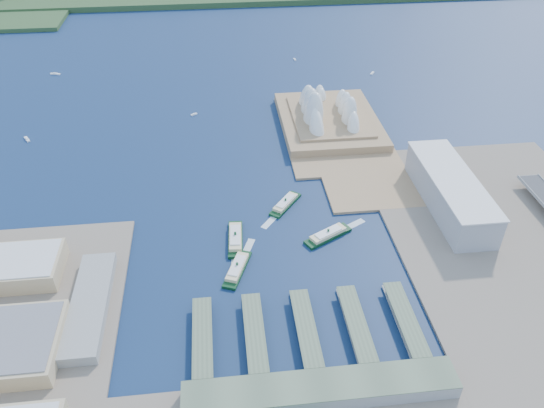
{
  "coord_description": "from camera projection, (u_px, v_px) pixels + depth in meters",
  "views": [
    {
      "loc": [
        -45.96,
        -358.68,
        343.7
      ],
      "look_at": [
        4.12,
        83.02,
        18.0
      ],
      "focal_mm": 35.0,
      "sensor_mm": 36.0,
      "label": 1
    }
  ],
  "objects": [
    {
      "name": "ground",
      "position": [
        278.0,
        272.0,
        494.8
      ],
      "size": [
        3000.0,
        3000.0,
        0.0
      ],
      "primitive_type": "plane",
      "color": "#0D213E",
      "rests_on": "ground"
    },
    {
      "name": "peninsula",
      "position": [
        333.0,
        132.0,
        712.08
      ],
      "size": [
        135.0,
        220.0,
        3.0
      ],
      "primitive_type": "cube",
      "color": "#997954",
      "rests_on": "ground"
    },
    {
      "name": "opera_house",
      "position": [
        330.0,
        104.0,
        709.86
      ],
      "size": [
        134.0,
        180.0,
        58.0
      ],
      "primitive_type": null,
      "color": "white",
      "rests_on": "peninsula"
    },
    {
      "name": "toaster_building",
      "position": [
        450.0,
        192.0,
        564.53
      ],
      "size": [
        45.0,
        155.0,
        35.0
      ],
      "primitive_type": "cube",
      "color": "#949499",
      "rests_on": "east_land"
    },
    {
      "name": "ferry_wharves",
      "position": [
        306.0,
        330.0,
        433.21
      ],
      "size": [
        184.0,
        90.0,
        9.3
      ],
      "primitive_type": null,
      "color": "#54644C",
      "rests_on": "ground"
    },
    {
      "name": "terminal_building",
      "position": [
        321.0,
        390.0,
        382.64
      ],
      "size": [
        200.0,
        28.0,
        12.0
      ],
      "primitive_type": "cube",
      "color": "gray",
      "rests_on": "south_land"
    },
    {
      "name": "ferry_a",
      "position": [
        235.0,
        237.0,
        528.21
      ],
      "size": [
        17.42,
        56.63,
        10.57
      ],
      "primitive_type": null,
      "rotation": [
        0.0,
        0.0,
        -0.06
      ],
      "color": "#0D3518",
      "rests_on": "ground"
    },
    {
      "name": "ferry_b",
      "position": [
        285.0,
        202.0,
        576.31
      ],
      "size": [
        40.29,
        47.2,
        9.41
      ],
      "primitive_type": null,
      "rotation": [
        0.0,
        0.0,
        -0.65
      ],
      "color": "#0D3518",
      "rests_on": "ground"
    },
    {
      "name": "ferry_c",
      "position": [
        237.0,
        267.0,
        493.3
      ],
      "size": [
        30.99,
        52.79,
        9.75
      ],
      "primitive_type": null,
      "rotation": [
        0.0,
        0.0,
        2.77
      ],
      "color": "#0D3518",
      "rests_on": "ground"
    },
    {
      "name": "ferry_d",
      "position": [
        328.0,
        233.0,
        532.79
      ],
      "size": [
        52.73,
        37.3,
        9.99
      ],
      "primitive_type": null,
      "rotation": [
        0.0,
        0.0,
        2.08
      ],
      "color": "#0D3518",
      "rests_on": "ground"
    },
    {
      "name": "boat_a",
      "position": [
        27.0,
        139.0,
        695.96
      ],
      "size": [
        10.88,
        14.78,
        2.89
      ],
      "primitive_type": null,
      "rotation": [
        0.0,
        0.0,
        0.54
      ],
      "color": "white",
      "rests_on": "ground"
    },
    {
      "name": "boat_b",
      "position": [
        194.0,
        114.0,
        754.2
      ],
      "size": [
        9.67,
        8.15,
        2.56
      ],
      "primitive_type": null,
      "rotation": [
        0.0,
        0.0,
        2.18
      ],
      "color": "white",
      "rests_on": "ground"
    },
    {
      "name": "boat_c",
      "position": [
        372.0,
        73.0,
        875.2
      ],
      "size": [
        9.2,
        11.77,
        2.65
      ],
      "primitive_type": null,
      "rotation": [
        0.0,
        0.0,
        2.58
      ],
      "color": "white",
      "rests_on": "ground"
    },
    {
      "name": "boat_d",
      "position": [
        55.0,
        74.0,
        872.68
      ],
      "size": [
        17.08,
        8.12,
        2.82
      ],
      "primitive_type": null,
      "rotation": [
        0.0,
        0.0,
        1.29
      ],
      "color": "white",
      "rests_on": "ground"
    },
    {
      "name": "boat_e",
      "position": [
        295.0,
        59.0,
        925.12
      ],
      "size": [
        4.77,
        9.91,
        2.33
      ],
      "primitive_type": null,
      "rotation": [
        0.0,
        0.0,
        0.19
      ],
      "color": "white",
      "rests_on": "ground"
    }
  ]
}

